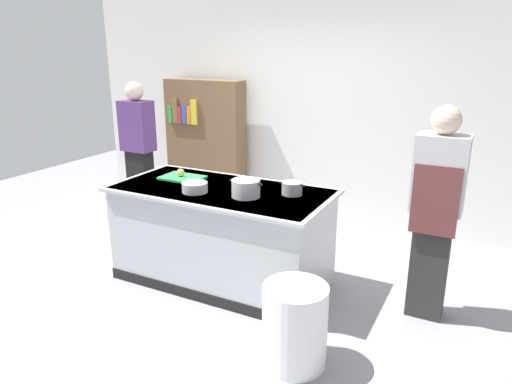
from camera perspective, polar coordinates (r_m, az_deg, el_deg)
The scene contains 12 objects.
ground_plane at distance 4.59m, azimuth -3.99°, elevation -10.41°, with size 10.00×10.00×0.00m, color gray.
back_wall at distance 5.99m, azimuth 6.38°, elevation 11.16°, with size 6.40×0.12×3.00m, color white.
counter_island at distance 4.40m, azimuth -4.12°, elevation -5.04°, with size 1.98×0.98×0.90m.
cutting_board at distance 4.61m, azimuth -8.87°, elevation 1.71°, with size 0.40×0.28×0.02m, color green.
onion at distance 4.61m, azimuth -9.07°, elevation 2.33°, with size 0.08×0.08×0.08m, color tan.
stock_pot at distance 4.00m, azimuth -1.23°, elevation 0.45°, with size 0.31×0.24×0.15m.
sauce_pan at distance 4.07m, azimuth 4.36°, elevation 0.45°, with size 0.24×0.18×0.11m.
mixing_bowl at distance 4.17m, azimuth -7.38°, elevation 0.58°, with size 0.23×0.23×0.09m, color #B7BABF.
trash_bin at distance 3.38m, azimuth 4.68°, elevation -15.70°, with size 0.45×0.45×0.59m, color white.
person_chef at distance 3.92m, azimuth 20.80°, elevation -2.00°, with size 0.38×0.25×1.72m.
person_guest at distance 5.95m, azimuth -13.95°, elevation 4.97°, with size 0.38×0.24×1.72m.
bookshelf at distance 6.43m, azimuth -6.08°, elevation 5.77°, with size 1.10×0.31×1.70m.
Camera 1 is at (2.14, -3.45, 2.14)m, focal length 33.24 mm.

